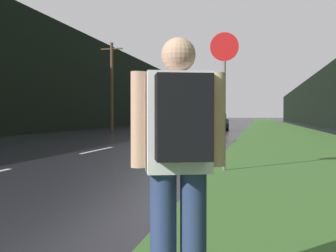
{
  "coord_description": "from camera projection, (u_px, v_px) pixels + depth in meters",
  "views": [
    {
      "loc": [
        5.66,
        -0.4,
        1.24
      ],
      "look_at": [
        2.53,
        14.21,
        0.88
      ],
      "focal_mm": 45.0,
      "sensor_mm": 36.0,
      "label": 1
    }
  ],
  "objects": [
    {
      "name": "stop_sign",
      "position": [
        224.0,
        88.0,
        9.39
      ],
      "size": [
        0.64,
        0.07,
        3.1
      ],
      "color": "slate",
      "rests_on": "ground_plane"
    },
    {
      "name": "lane_stripe_d",
      "position": [
        147.0,
        139.0,
        22.03
      ],
      "size": [
        0.12,
        3.0,
        0.01
      ],
      "primitive_type": "cube",
      "color": "silver",
      "rests_on": "ground_plane"
    },
    {
      "name": "lane_stripe_e",
      "position": [
        174.0,
        134.0,
        28.87
      ],
      "size": [
        0.12,
        3.0,
        0.01
      ],
      "primitive_type": "cube",
      "color": "silver",
      "rests_on": "ground_plane"
    },
    {
      "name": "treeline_far_side",
      "position": [
        126.0,
        91.0,
        52.59
      ],
      "size": [
        2.0,
        140.0,
        8.65
      ],
      "primitive_type": "cube",
      "color": "black",
      "rests_on": "ground_plane"
    },
    {
      "name": "car_oncoming",
      "position": [
        199.0,
        119.0,
        57.64
      ],
      "size": [
        2.0,
        4.25,
        1.55
      ],
      "color": "#4C514C",
      "rests_on": "ground_plane"
    },
    {
      "name": "car_passing_far",
      "position": [
        216.0,
        122.0,
        35.1
      ],
      "size": [
        1.85,
        4.05,
        1.43
      ],
      "rotation": [
        0.0,
        0.0,
        3.14
      ],
      "color": "black",
      "rests_on": "ground_plane"
    },
    {
      "name": "grass_verge",
      "position": [
        279.0,
        129.0,
        39.13
      ],
      "size": [
        6.0,
        240.0,
        0.02
      ],
      "primitive_type": "cube",
      "color": "#386028",
      "rests_on": "ground_plane"
    },
    {
      "name": "lane_stripe_c",
      "position": [
        98.0,
        150.0,
        15.18
      ],
      "size": [
        0.12,
        3.0,
        0.01
      ],
      "primitive_type": "cube",
      "color": "silver",
      "rests_on": "ground_plane"
    },
    {
      "name": "utility_pole_far",
      "position": [
        112.0,
        85.0,
        33.65
      ],
      "size": [
        1.8,
        0.24,
        7.1
      ],
      "color": "#4C3823",
      "rests_on": "ground_plane"
    },
    {
      "name": "hitchhiker_with_backpack",
      "position": [
        179.0,
        155.0,
        2.62
      ],
      "size": [
        0.57,
        0.5,
        1.73
      ],
      "rotation": [
        0.0,
        0.0,
        0.33
      ],
      "color": "navy",
      "rests_on": "ground_plane"
    },
    {
      "name": "car_passing_near",
      "position": [
        181.0,
        127.0,
        18.94
      ],
      "size": [
        1.9,
        4.63,
        1.53
      ],
      "rotation": [
        0.0,
        0.0,
        3.14
      ],
      "color": "black",
      "rests_on": "ground_plane"
    },
    {
      "name": "treeline_near_side",
      "position": [
        329.0,
        98.0,
        47.57
      ],
      "size": [
        2.0,
        140.0,
        6.49
      ],
      "primitive_type": "cube",
      "color": "black",
      "rests_on": "ground_plane"
    },
    {
      "name": "lane_stripe_f",
      "position": [
        190.0,
        130.0,
        35.71
      ],
      "size": [
        0.12,
        3.0,
        0.01
      ],
      "primitive_type": "cube",
      "color": "silver",
      "rests_on": "ground_plane"
    }
  ]
}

